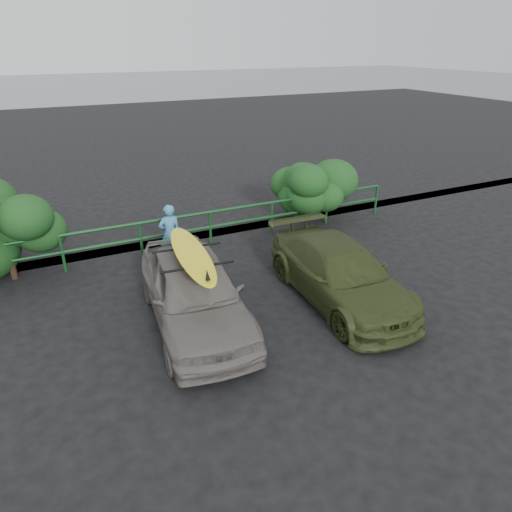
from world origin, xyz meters
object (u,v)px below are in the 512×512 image
at_px(man, 170,234).
at_px(sedan, 194,291).
at_px(guardrail, 177,234).
at_px(olive_vehicle, 340,273).
at_px(surfboard, 192,254).

bearing_deg(man, sedan, 81.22).
bearing_deg(guardrail, man, -119.88).
relative_size(sedan, man, 2.79).
bearing_deg(olive_vehicle, man, 131.78).
xyz_separation_m(guardrail, surfboard, (-0.73, -3.73, 1.09)).
height_order(guardrail, olive_vehicle, olive_vehicle).
xyz_separation_m(sedan, man, (0.40, 3.14, 0.04)).
bearing_deg(olive_vehicle, surfboard, 175.12).
height_order(guardrail, sedan, sedan).
distance_m(man, surfboard, 3.27).
bearing_deg(surfboard, man, 88.03).
relative_size(guardrail, man, 8.75).
height_order(olive_vehicle, man, man).
distance_m(sedan, olive_vehicle, 3.32).
relative_size(olive_vehicle, man, 2.82).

